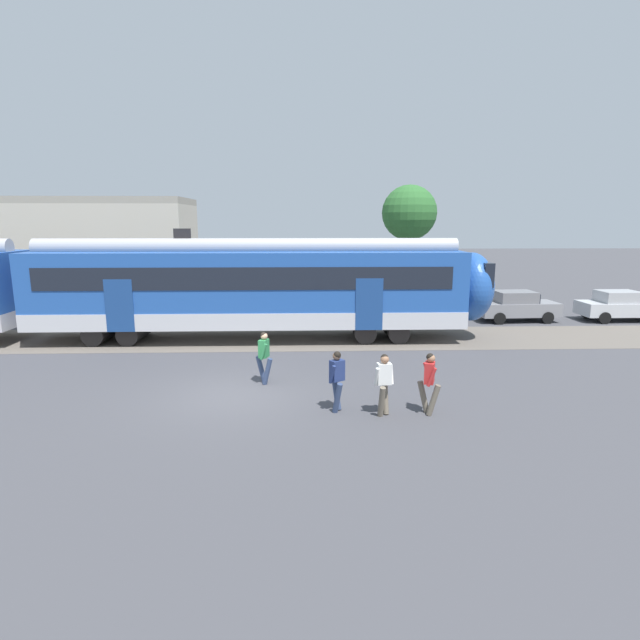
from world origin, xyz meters
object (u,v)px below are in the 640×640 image
pedestrian_red (429,379)px  parked_car_silver (620,306)px  pedestrian_navy (337,377)px  parked_car_grey (516,306)px  pedestrian_white (384,380)px  pedestrian_green (264,354)px  commuter_train (45,289)px

pedestrian_red → parked_car_silver: bearing=43.5°
pedestrian_navy → parked_car_silver: pedestrian_navy is taller
parked_car_grey → pedestrian_white: bearing=-125.3°
pedestrian_green → pedestrian_navy: 3.21m
commuter_train → pedestrian_green: size_ratio=22.83×
pedestrian_navy → pedestrian_green: bearing=131.3°
pedestrian_red → parked_car_grey: 14.51m
parked_car_grey → parked_car_silver: size_ratio=1.02×
pedestrian_red → pedestrian_green: bearing=149.2°
commuter_train → pedestrian_navy: commuter_train is taller
pedestrian_red → parked_car_grey: bearing=58.4°
commuter_train → pedestrian_green: (9.59, -6.07, -1.29)m
pedestrian_green → pedestrian_white: 4.31m
parked_car_grey → parked_car_silver: same height
pedestrian_white → pedestrian_red: 1.20m
commuter_train → parked_car_silver: 27.29m
pedestrian_green → pedestrian_navy: same height
pedestrian_white → parked_car_grey: size_ratio=0.41×
pedestrian_green → pedestrian_red: bearing=-30.8°
pedestrian_green → pedestrian_navy: size_ratio=1.00×
pedestrian_white → commuter_train: bearing=145.7°
commuter_train → parked_car_grey: commuter_train is taller
parked_car_silver → parked_car_grey: bearing=178.9°
pedestrian_white → pedestrian_red: bearing=2.4°
pedestrian_white → parked_car_grey: 15.22m
pedestrian_red → parked_car_grey: size_ratio=0.41×
parked_car_grey → commuter_train: bearing=-170.6°
pedestrian_navy → commuter_train: bearing=144.1°
pedestrian_red → parked_car_silver: pedestrian_red is taller
parked_car_grey → pedestrian_green: bearing=-141.4°
pedestrian_green → parked_car_grey: 15.50m
parked_car_silver → pedestrian_navy: bearing=-142.0°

